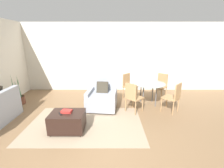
# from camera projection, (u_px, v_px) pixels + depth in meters

# --- Properties ---
(ground_plane) EXTENTS (20.00, 20.00, 0.00)m
(ground_plane) POSITION_uv_depth(u_px,v_px,m) (91.00, 146.00, 3.04)
(ground_plane) COLOR brown
(wall_back) EXTENTS (12.00, 0.06, 2.75)m
(wall_back) POSITION_uv_depth(u_px,v_px,m) (102.00, 58.00, 6.17)
(wall_back) COLOR silver
(wall_back) RESTS_ON ground_plane
(area_rug) EXTENTS (2.86, 1.84, 0.01)m
(area_rug) POSITION_uv_depth(u_px,v_px,m) (86.00, 124.00, 3.84)
(area_rug) COLOR gray
(area_rug) RESTS_ON ground_plane
(armchair) EXTENTS (0.97, 1.01, 0.92)m
(armchair) POSITION_uv_depth(u_px,v_px,m) (103.00, 97.00, 4.65)
(armchair) COLOR #999EA8
(armchair) RESTS_ON ground_plane
(ottoman) EXTENTS (0.77, 0.56, 0.46)m
(ottoman) POSITION_uv_depth(u_px,v_px,m) (68.00, 121.00, 3.49)
(ottoman) COLOR black
(ottoman) RESTS_ON ground_plane
(book_stack) EXTENTS (0.25, 0.19, 0.05)m
(book_stack) POSITION_uv_depth(u_px,v_px,m) (67.00, 111.00, 3.46)
(book_stack) COLOR #B72D28
(book_stack) RESTS_ON ottoman
(tv_remote_primary) EXTENTS (0.12, 0.15, 0.01)m
(tv_remote_primary) POSITION_uv_depth(u_px,v_px,m) (61.00, 114.00, 3.39)
(tv_remote_primary) COLOR black
(tv_remote_primary) RESTS_ON ottoman
(potted_plant) EXTENTS (0.40, 0.40, 1.03)m
(potted_plant) POSITION_uv_depth(u_px,v_px,m) (19.00, 98.00, 5.02)
(potted_plant) COLOR brown
(potted_plant) RESTS_ON ground_plane
(dining_table) EXTENTS (1.05, 1.05, 0.73)m
(dining_table) POSITION_uv_depth(u_px,v_px,m) (149.00, 86.00, 4.86)
(dining_table) COLOR #8C9E99
(dining_table) RESTS_ON ground_plane
(dining_chair_near_left) EXTENTS (0.59, 0.59, 0.90)m
(dining_chair_near_left) POSITION_uv_depth(u_px,v_px,m) (133.00, 96.00, 4.32)
(dining_chair_near_left) COLOR tan
(dining_chair_near_left) RESTS_ON ground_plane
(dining_chair_near_right) EXTENTS (0.59, 0.59, 0.90)m
(dining_chair_near_right) POSITION_uv_depth(u_px,v_px,m) (175.00, 96.00, 4.32)
(dining_chair_near_right) COLOR tan
(dining_chair_near_right) RESTS_ON ground_plane
(dining_chair_far_left) EXTENTS (0.59, 0.59, 0.90)m
(dining_chair_far_left) POSITION_uv_depth(u_px,v_px,m) (129.00, 84.00, 5.47)
(dining_chair_far_left) COLOR tan
(dining_chair_far_left) RESTS_ON ground_plane
(dining_chair_far_right) EXTENTS (0.59, 0.59, 0.90)m
(dining_chair_far_right) POSITION_uv_depth(u_px,v_px,m) (162.00, 84.00, 5.46)
(dining_chair_far_right) COLOR tan
(dining_chair_far_right) RESTS_ON ground_plane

